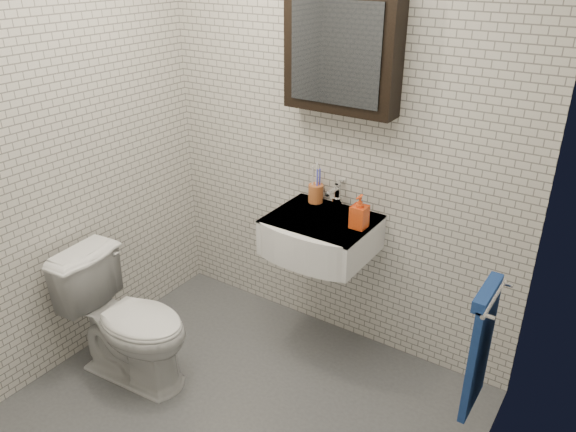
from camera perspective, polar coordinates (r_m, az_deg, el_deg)
The scene contains 9 objects.
ground at distance 3.02m, azimuth -5.84°, elevation -20.16°, with size 2.20×2.00×0.01m, color #4D5055.
room_shell at distance 2.22m, azimuth -7.50°, elevation 7.18°, with size 2.22×2.02×2.51m.
washbasin at distance 3.03m, azimuth 3.02°, elevation -2.09°, with size 0.55×0.50×0.20m.
faucet at distance 3.11m, azimuth 4.94°, elevation 1.95°, with size 0.06×0.20×0.15m.
mirror_cabinet at distance 2.89m, azimuth 5.51°, elevation 16.29°, with size 0.60×0.15×0.60m.
towel_rail at distance 2.44m, azimuth 19.01°, elevation -12.20°, with size 0.09×0.30×0.58m.
toothbrush_cup at distance 3.19m, azimuth 2.84°, elevation 2.41°, with size 0.10×0.10×0.23m.
soap_bottle at distance 2.90m, azimuth 7.27°, elevation 0.44°, with size 0.08×0.08×0.18m, color #FFA11A.
toilet at distance 3.17m, azimuth -15.88°, elevation -10.20°, with size 0.40×0.71×0.72m, color white.
Camera 1 is at (1.40, -1.58, 2.16)m, focal length 35.00 mm.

